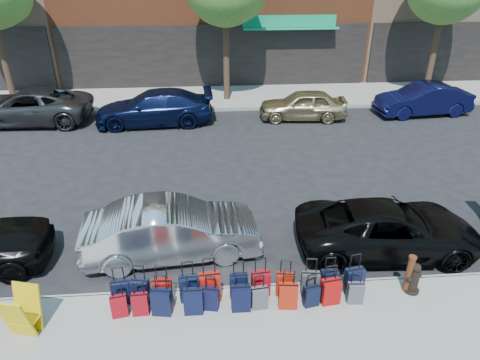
{
  "coord_description": "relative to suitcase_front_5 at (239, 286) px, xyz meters",
  "views": [
    {
      "loc": [
        -0.48,
        -11.76,
        6.72
      ],
      "look_at": [
        0.32,
        -1.5,
        1.25
      ],
      "focal_mm": 32.0,
      "sensor_mm": 36.0,
      "label": 1
    }
  ],
  "objects": [
    {
      "name": "ground",
      "position": [
        -0.04,
        4.78,
        -0.43
      ],
      "size": [
        120.0,
        120.0,
        0.0
      ],
      "primitive_type": "plane",
      "color": "black",
      "rests_on": "ground"
    },
    {
      "name": "sidewalk_far",
      "position": [
        -0.04,
        14.78,
        -0.36
      ],
      "size": [
        60.0,
        4.0,
        0.15
      ],
      "primitive_type": "cube",
      "color": "gray",
      "rests_on": "ground"
    },
    {
      "name": "curb_near",
      "position": [
        -0.04,
        0.3,
        -0.36
      ],
      "size": [
        60.0,
        0.08,
        0.15
      ],
      "primitive_type": "cube",
      "color": "gray",
      "rests_on": "ground"
    },
    {
      "name": "curb_far",
      "position": [
        -0.04,
        12.76,
        -0.36
      ],
      "size": [
        60.0,
        0.08,
        0.15
      ],
      "primitive_type": "cube",
      "color": "gray",
      "rests_on": "ground"
    },
    {
      "name": "suitcase_front_0",
      "position": [
        -2.49,
        0.0,
        -0.0
      ],
      "size": [
        0.39,
        0.24,
        0.9
      ],
      "rotation": [
        0.0,
        0.0,
        0.11
      ],
      "color": "black",
      "rests_on": "sidewalk_near"
    },
    {
      "name": "suitcase_front_1",
      "position": [
        -2.08,
        0.0,
        0.01
      ],
      "size": [
        0.41,
        0.28,
        0.92
      ],
      "rotation": [
        0.0,
        0.0,
        -0.2
      ],
      "color": "black",
      "rests_on": "sidewalk_near"
    },
    {
      "name": "suitcase_front_2",
      "position": [
        -1.61,
        -0.06,
        0.01
      ],
      "size": [
        0.39,
        0.22,
        0.94
      ],
      "rotation": [
        0.0,
        0.0,
        -0.02
      ],
      "color": "maroon",
      "rests_on": "sidewalk_near"
    },
    {
      "name": "suitcase_front_3",
      "position": [
        -1.06,
        -0.0,
        0.02
      ],
      "size": [
        0.43,
        0.28,
        0.96
      ],
      "rotation": [
        0.0,
        0.0,
        0.18
      ],
      "color": "black",
      "rests_on": "sidewalk_near"
    },
    {
      "name": "suitcase_front_4",
      "position": [
        -0.61,
        -0.03,
        0.05
      ],
      "size": [
        0.45,
        0.27,
        1.05
      ],
      "rotation": [
        0.0,
        0.0,
        0.08
      ],
      "color": "#A6120A",
      "rests_on": "sidewalk_near"
    },
    {
      "name": "suitcase_front_5",
      "position": [
        0.0,
        0.0,
        0.0
      ],
      "size": [
        0.37,
        0.21,
        0.9
      ],
      "rotation": [
        0.0,
        0.0,
        0.0
      ],
      "color": "black",
      "rests_on": "sidewalk_near"
    },
    {
      "name": "suitcase_front_6",
      "position": [
        0.48,
        0.02,
        0.01
      ],
      "size": [
        0.41,
        0.25,
        0.94
      ],
      "rotation": [
        0.0,
        0.0,
        0.11
      ],
      "color": "maroon",
      "rests_on": "sidewalk_near"
    },
    {
      "name": "suitcase_front_7",
      "position": [
        0.99,
        -0.02,
        -0.0
      ],
      "size": [
        0.39,
        0.26,
        0.89
      ],
      "rotation": [
        0.0,
        0.0,
        -0.16
      ],
      "color": "maroon",
      "rests_on": "sidewalk_near"
    },
    {
      "name": "suitcase_front_8",
      "position": [
        1.54,
        -0.05,
        0.0
      ],
      "size": [
        0.4,
        0.25,
        0.92
      ],
      "rotation": [
        0.0,
        0.0,
        -0.12
      ],
      "color": "#343438",
      "rests_on": "sidewalk_near"
    },
    {
      "name": "suitcase_front_9",
      "position": [
        1.97,
        0.0,
        -0.01
      ],
      "size": [
        0.37,
        0.21,
        0.88
      ],
      "rotation": [
        0.0,
        0.0,
        0.03
      ],
      "color": "black",
      "rests_on": "sidewalk_near"
    },
    {
      "name": "suitcase_front_10",
      "position": [
        2.5,
        -0.06,
        0.02
      ],
      "size": [
        0.44,
        0.29,
        0.98
      ],
      "rotation": [
        0.0,
        0.0,
        0.17
      ],
      "color": "black",
      "rests_on": "sidewalk_near"
    },
    {
      "name": "suitcase_back_0",
      "position": [
        -2.46,
        -0.36,
        -0.04
      ],
      "size": [
        0.35,
        0.24,
        0.78
      ],
      "rotation": [
        0.0,
        0.0,
        0.18
      ],
      "color": "maroon",
      "rests_on": "sidewalk_near"
    },
    {
      "name": "suitcase_back_1",
      "position": [
        -2.04,
        -0.34,
        -0.04
      ],
      "size": [
        0.34,
        0.21,
        0.79
      ],
      "rotation": [
        0.0,
        0.0,
        0.05
      ],
      "color": "maroon",
      "rests_on": "sidewalk_near"
    },
    {
      "name": "suitcase_back_2",
      "position": [
        -1.6,
        -0.37,
        0.01
      ],
      "size": [
        0.43,
        0.29,
        0.94
      ],
      "rotation": [
        0.0,
        0.0,
        -0.16
      ],
      "color": "black",
      "rests_on": "sidewalk_near"
    },
    {
      "name": "suitcase_back_3",
      "position": [
        -0.96,
        -0.39,
        0.01
      ],
      "size": [
        0.39,
        0.23,
        0.92
      ],
      "rotation": [
        0.0,
        0.0,
        -0.01
      ],
      "color": "black",
      "rests_on": "sidewalk_near"
    },
    {
      "name": "suitcase_back_4",
      "position": [
        -0.61,
        -0.31,
        -0.03
      ],
      "size": [
        0.37,
        0.26,
        0.81
      ],
      "rotation": [
        0.0,
        0.0,
        -0.2
      ],
      "color": "black",
      "rests_on": "sidewalk_near"
    },
    {
      "name": "suitcase_back_5",
      "position": [
        0.02,
        -0.38,
        0.01
      ],
      "size": [
        0.4,
        0.23,
        0.94
      ],
      "rotation": [
        0.0,
        0.0,
        -0.01
      ],
      "color": "black",
      "rests_on": "sidewalk_near"
    },
    {
      "name": "suitcase_back_6",
      "position": [
        0.41,
        -0.36,
        -0.03
      ],
      "size": [
        0.36,
        0.23,
        0.8
      ],
      "rotation": [
        0.0,
        0.0,
        0.11
      ],
      "color": "#434349",
      "rests_on": "sidewalk_near"
    },
    {
      "name": "suitcase_back_7",
      "position": [
        1.0,
        -0.39,
        0.0
      ],
      "size": [
        0.41,
        0.26,
        0.92
      ],
      "rotation": [
        0.0,
        0.0,
        -0.11
      ],
      "color": "#A61D0A",
      "rests_on": "sidewalk_near"
    },
    {
      "name": "suitcase_back_8",
      "position": [
        1.49,
        -0.37,
        -0.04
      ],
      "size": [
        0.35,
        0.25,
        0.77
      ],
      "rotation": [
        0.0,
        0.0,
        0.21
      ],
      "color": "black",
      "rests_on": "sidewalk_near"
    },
    {
      "name": "suitcase_back_9",
      "position": [
        1.91,
        -0.33,
        0.01
      ],
      "size": [
        0.42,
        0.28,
        0.93
      ],
      "rotation": [
        0.0,
        0.0,
        0.13
      ],
      "color": "#9E0A0A",
      "rests_on": "sidewalk_near"
    },
    {
      "name": "suitcase_back_10",
      "position": [
        2.44,
        -0.36,
        -0.04
      ],
      "size": [
        0.34,
        0.21,
        0.78
      ],
      "rotation": [
        0.0,
        0.0,
        -0.06
      ],
      "color": "#434349",
      "rests_on": "sidewalk_near"
    },
    {
      "name": "fire_hydrant",
      "position": [
        3.79,
        -0.14,
        0.06
      ],
      "size": [
        0.38,
        0.33,
        0.74
      ],
      "rotation": [
        0.0,
        0.0,
        0.36
      ],
      "color": "black",
      "rests_on": "sidewalk_near"
    },
    {
      "name": "bollard",
      "position": [
        3.68,
        -0.1,
        0.19
      ],
      "size": [
        0.17,
        0.17,
        0.92
      ],
      "color": "#38190C",
      "rests_on": "sidewalk_near"
    },
    {
      "name": "display_rack",
      "position": [
        -4.2,
        -0.67,
        0.21
      ],
      "size": [
        0.68,
        0.73,
        0.99
      ],
      "rotation": [
        0.0,
        0.0,
        -0.25
      ],
      "color": "gold",
      "rests_on": "sidewalk_near"
    },
    {
      "name": "car_near_1",
      "position": [
        -1.51,
        1.8,
        0.28
      ],
      "size": [
        4.43,
        1.92,
        1.42
      ],
      "primitive_type": "imported",
      "rotation": [
        0.0,
        0.0,
        1.67
      ],
      "color": "silver",
      "rests_on": "ground"
    },
    {
      "name": "car_near_2",
      "position": [
        3.87,
        1.57,
        0.2
      ],
      "size": [
        4.67,
        2.32,
        1.27
      ],
      "primitive_type": "imported",
      "rotation": [
        0.0,
        0.0,
        1.52
      ],
      "color": "black",
      "rests_on": "ground"
    },
    {
      "name": "car_far_0",
      "position": [
        -8.45,
        11.83,
        0.32
      ],
      "size": [
        5.48,
        2.64,
        1.51
      ],
      "primitive_type": "imported",
      "rotation": [
        0.0,
        0.0,
        -1.6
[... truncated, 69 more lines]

